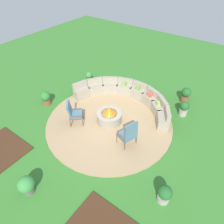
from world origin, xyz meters
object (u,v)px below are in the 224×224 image
(lounge_chair_front_right, at_px, (129,134))
(potted_plant_3, at_px, (184,108))
(potted_plant_0, at_px, (186,95))
(potted_plant_2, at_px, (89,77))
(fire_pit, at_px, (109,116))
(curved_stone_bench, at_px, (127,96))
(potted_plant_5, at_px, (26,185))
(lounge_chair_front_left, at_px, (74,113))
(potted_plant_1, at_px, (164,194))
(potted_plant_4, at_px, (46,98))

(lounge_chair_front_right, relative_size, potted_plant_3, 1.61)
(potted_plant_0, relative_size, potted_plant_2, 1.19)
(fire_pit, height_order, potted_plant_2, fire_pit)
(curved_stone_bench, relative_size, potted_plant_5, 7.05)
(lounge_chair_front_right, bearing_deg, curved_stone_bench, 52.25)
(potted_plant_3, bearing_deg, potted_plant_2, -175.58)
(fire_pit, xyz_separation_m, potted_plant_5, (-0.15, -4.00, 0.02))
(lounge_chair_front_left, relative_size, potted_plant_2, 1.73)
(potted_plant_0, height_order, potted_plant_5, potted_plant_0)
(curved_stone_bench, relative_size, potted_plant_1, 7.25)
(fire_pit, bearing_deg, potted_plant_1, -28.32)
(fire_pit, distance_m, potted_plant_5, 4.00)
(lounge_chair_front_right, distance_m, potted_plant_5, 3.71)
(potted_plant_5, bearing_deg, potted_plant_4, 132.95)
(lounge_chair_front_left, bearing_deg, fire_pit, 87.84)
(lounge_chair_front_right, height_order, potted_plant_0, lounge_chair_front_right)
(lounge_chair_front_left, height_order, potted_plant_3, lounge_chair_front_left)
(lounge_chair_front_right, relative_size, potted_plant_2, 1.77)
(curved_stone_bench, xyz_separation_m, potted_plant_5, (0.04, -5.65, -0.01))
(curved_stone_bench, xyz_separation_m, potted_plant_3, (2.56, 0.71, -0.01))
(fire_pit, distance_m, lounge_chair_front_left, 1.49)
(potted_plant_1, bearing_deg, potted_plant_3, 103.17)
(potted_plant_0, xyz_separation_m, potted_plant_4, (-5.27, -4.07, -0.03))
(potted_plant_1, bearing_deg, curved_stone_bench, 135.67)
(potted_plant_2, distance_m, potted_plant_4, 2.70)
(curved_stone_bench, relative_size, potted_plant_2, 7.44)
(potted_plant_2, height_order, potted_plant_5, potted_plant_5)
(curved_stone_bench, bearing_deg, lounge_chair_front_right, -55.97)
(fire_pit, relative_size, potted_plant_0, 1.39)
(potted_plant_3, bearing_deg, fire_pit, -135.19)
(lounge_chair_front_right, xyz_separation_m, potted_plant_1, (2.01, -1.19, -0.29))
(lounge_chair_front_left, distance_m, potted_plant_2, 3.34)
(potted_plant_1, relative_size, potted_plant_2, 1.03)
(potted_plant_2, bearing_deg, fire_pit, -34.69)
(potted_plant_3, height_order, potted_plant_5, potted_plant_3)
(lounge_chair_front_right, height_order, potted_plant_1, lounge_chair_front_right)
(curved_stone_bench, xyz_separation_m, potted_plant_0, (2.26, 1.70, 0.03))
(lounge_chair_front_left, distance_m, potted_plant_0, 5.35)
(fire_pit, xyz_separation_m, potted_plant_0, (2.07, 3.35, 0.05))
(fire_pit, relative_size, curved_stone_bench, 0.22)
(curved_stone_bench, distance_m, potted_plant_4, 3.83)
(potted_plant_3, height_order, potted_plant_4, potted_plant_3)
(potted_plant_5, bearing_deg, potted_plant_2, 114.20)
(lounge_chair_front_right, xyz_separation_m, potted_plant_0, (0.74, 3.96, -0.23))
(fire_pit, height_order, potted_plant_3, fire_pit)
(potted_plant_1, bearing_deg, fire_pit, 151.68)
(potted_plant_1, distance_m, potted_plant_4, 6.63)
(lounge_chair_front_right, relative_size, potted_plant_5, 1.68)
(potted_plant_4, bearing_deg, potted_plant_2, 81.96)
(potted_plant_0, xyz_separation_m, potted_plant_3, (0.30, -1.00, -0.03))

